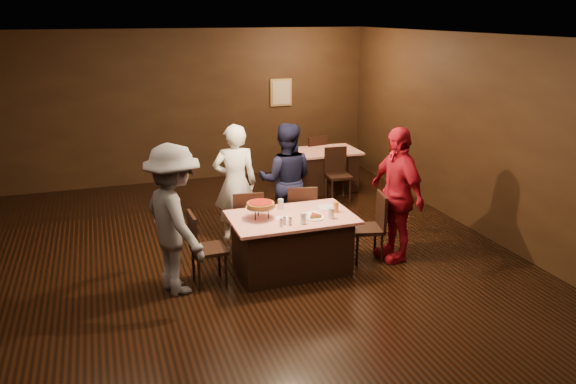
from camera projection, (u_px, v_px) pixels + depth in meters
The scene contains 23 objects.
room at pixel (233, 118), 6.38m from camera, with size 10.00×10.04×3.02m.
main_table at pixel (291, 243), 7.38m from camera, with size 1.60×1.00×0.77m, color red.
back_table at pixel (324, 170), 10.84m from camera, with size 1.30×0.90×0.77m, color red.
chair_far_left at pixel (247, 221), 7.91m from camera, with size 0.42×0.42×0.95m, color black.
chair_far_right at pixel (301, 215), 8.15m from camera, with size 0.42×0.42×0.95m, color black.
chair_end_left at pixel (209, 248), 7.02m from camera, with size 0.42×0.42×0.95m, color black.
chair_end_right at pixel (367, 227), 7.69m from camera, with size 0.42×0.42×0.95m, color black.
chair_back_near at pixel (338, 175), 10.18m from camera, with size 0.42×0.42×0.95m, color black.
chair_back_far at pixel (313, 158), 11.35m from camera, with size 0.42×0.42×0.95m, color black.
diner_white_jacket at pixel (235, 183), 8.25m from camera, with size 0.65×0.42×1.77m, color white.
diner_navy_hoodie at pixel (286, 180), 8.45m from camera, with size 0.85×0.66×1.74m, color black.
diner_grey_knit at pixel (175, 220), 6.69m from camera, with size 1.19×0.69×1.85m, color slate.
diner_red_shirt at pixel (396, 194), 7.61m from camera, with size 1.09×0.45×1.86m, color #A30F21.
pizza_stand at pixel (261, 205), 7.13m from camera, with size 0.38×0.38×0.22m.
plate_with_slice at pixel (315, 217), 7.17m from camera, with size 0.25×0.25×0.06m.
plate_empty at pixel (326, 207), 7.57m from camera, with size 0.25×0.25×0.01m, color white.
glass_front_left at pixel (303, 218), 6.99m from camera, with size 0.08×0.08×0.14m, color silver.
glass_front_right at pixel (331, 213), 7.16m from camera, with size 0.08×0.08×0.14m, color silver.
glass_amber at pixel (336, 207), 7.38m from camera, with size 0.08×0.08×0.14m, color #BF7F26.
glass_back at pixel (281, 204), 7.50m from camera, with size 0.08×0.08×0.14m, color silver.
condiments at pixel (285, 221), 6.94m from camera, with size 0.17×0.10×0.09m.
napkin_center at pixel (313, 213), 7.36m from camera, with size 0.16×0.16×0.01m, color white.
napkin_left at pixel (282, 218), 7.17m from camera, with size 0.16×0.16×0.01m, color white.
Camera 1 is at (-1.45, -6.19, 3.28)m, focal length 35.00 mm.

